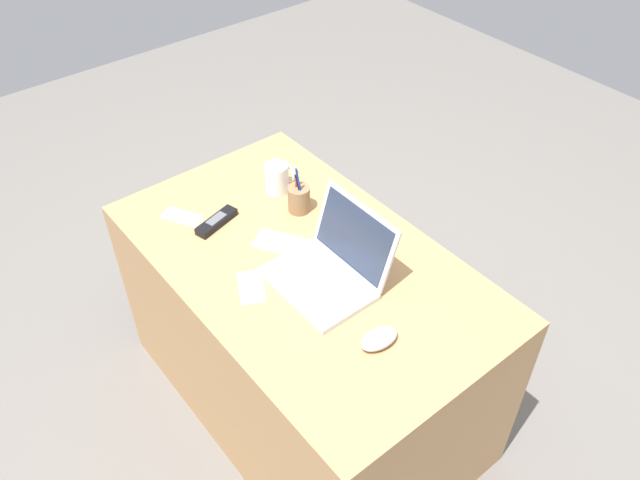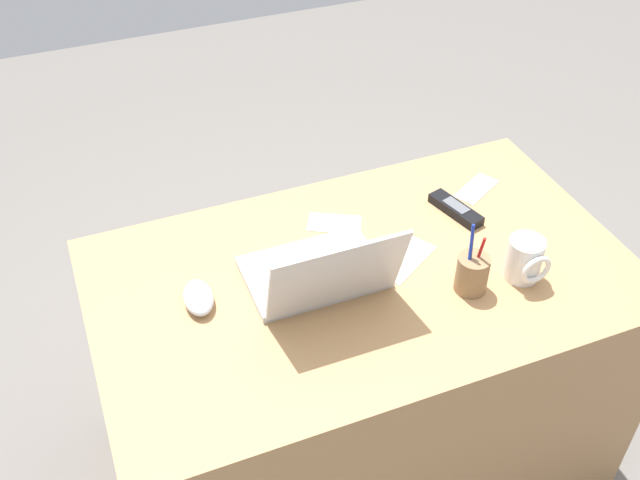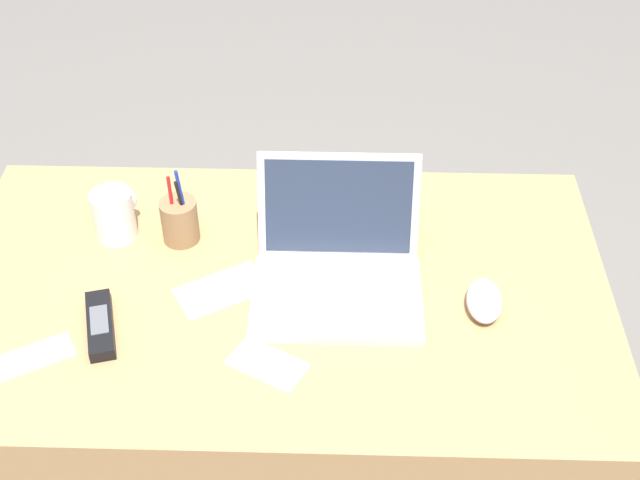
# 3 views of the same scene
# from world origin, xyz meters

# --- Properties ---
(ground_plane) EXTENTS (6.00, 6.00, 0.00)m
(ground_plane) POSITION_xyz_m (0.00, 0.00, 0.00)
(ground_plane) COLOR slate
(desk) EXTENTS (1.24, 0.74, 0.71)m
(desk) POSITION_xyz_m (0.00, 0.00, 0.36)
(desk) COLOR tan
(desk) RESTS_ON ground
(laptop) EXTENTS (0.31, 0.28, 0.22)m
(laptop) POSITION_xyz_m (0.11, 0.01, 0.76)
(laptop) COLOR silver
(laptop) RESTS_ON desk
(computer_mouse) EXTENTS (0.07, 0.12, 0.04)m
(computer_mouse) POSITION_xyz_m (0.38, -0.04, 0.73)
(computer_mouse) COLOR silver
(computer_mouse) RESTS_ON desk
(coffee_mug_white) EXTENTS (0.08, 0.09, 0.10)m
(coffee_mug_white) POSITION_xyz_m (-0.33, 0.14, 0.76)
(coffee_mug_white) COLOR white
(coffee_mug_white) RESTS_ON desk
(cordless_phone) EXTENTS (0.08, 0.16, 0.03)m
(cordless_phone) POSITION_xyz_m (-0.31, -0.12, 0.72)
(cordless_phone) COLOR black
(cordless_phone) RESTS_ON desk
(pen_holder) EXTENTS (0.07, 0.07, 0.18)m
(pen_holder) POSITION_xyz_m (-0.20, 0.13, 0.76)
(pen_holder) COLOR olive
(pen_holder) RESTS_ON desk
(paper_note_near_laptop) EXTENTS (0.15, 0.12, 0.00)m
(paper_note_near_laptop) POSITION_xyz_m (-0.41, -0.19, 0.71)
(paper_note_near_laptop) COLOR white
(paper_note_near_laptop) RESTS_ON desk
(paper_note_left) EXTENTS (0.15, 0.13, 0.00)m
(paper_note_left) POSITION_xyz_m (-0.01, -0.19, 0.71)
(paper_note_left) COLOR white
(paper_note_left) RESTS_ON desk
(paper_note_right) EXTENTS (0.19, 0.16, 0.00)m
(paper_note_right) POSITION_xyz_m (-0.10, -0.01, 0.71)
(paper_note_right) COLOR white
(paper_note_right) RESTS_ON desk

